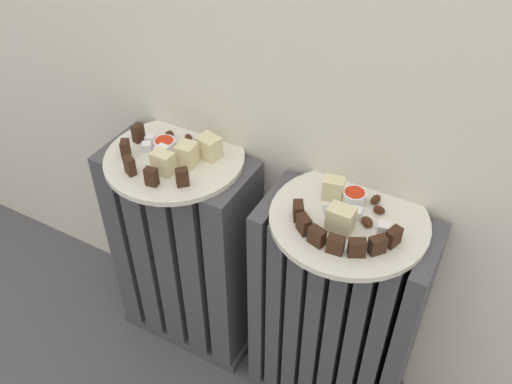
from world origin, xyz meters
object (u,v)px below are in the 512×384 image
Objects in this scene: plate_right at (349,219)px; radiator_right at (334,317)px; radiator_left at (186,254)px; plate_left at (175,158)px; jam_bowl_right at (354,197)px; jam_bowl_left at (165,144)px; fork at (331,220)px.

radiator_right is at bearing 180.00° from plate_right.
radiator_right is (0.39, 0.00, -0.00)m from radiator_left.
plate_left is 6.54× the size of jam_bowl_right.
jam_bowl_left is 0.56× the size of fork.
radiator_left is 0.32m from jam_bowl_left.
radiator_left is at bearing -19.91° from jam_bowl_left.
radiator_left is at bearing -180.00° from plate_right.
plate_right is at bearing 43.85° from fork.
plate_right is 0.43m from jam_bowl_left.
fork reaches higher than plate_left.
jam_bowl_left is (-0.03, 0.01, 0.02)m from plate_left.
fork is at bearing -5.18° from jam_bowl_left.
jam_bowl_left reaches higher than fork.
plate_left is at bearing 176.16° from fork.
plate_left is at bearing -19.91° from jam_bowl_left.
radiator_right is 0.49m from plate_left.
jam_bowl_right is (0.39, 0.04, 0.02)m from plate_left.
plate_left is at bearing -173.97° from jam_bowl_right.
radiator_right is 1.92× the size of plate_right.
jam_bowl_left is at bearing 174.82° from fork.
jam_bowl_right reaches higher than plate_left.
jam_bowl_right is at bearing 4.00° from jam_bowl_left.
radiator_right is at bearing 0.00° from plate_left.
radiator_left is 0.39m from radiator_right.
jam_bowl_left is (-0.03, 0.01, 0.32)m from radiator_left.
jam_bowl_left reaches higher than radiator_left.
fork reaches higher than plate_right.
radiator_right is 6.70× the size of fork.
jam_bowl_right is (0.39, 0.04, 0.32)m from radiator_left.
plate_right is 3.49× the size of fork.
plate_left is 3.49× the size of fork.
radiator_right is at bearing 43.85° from fork.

